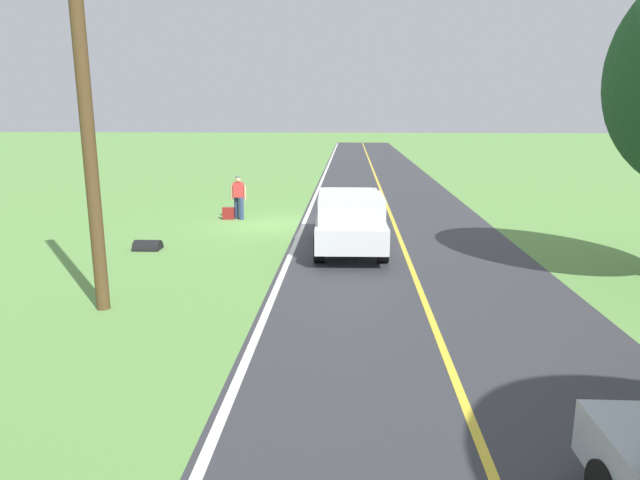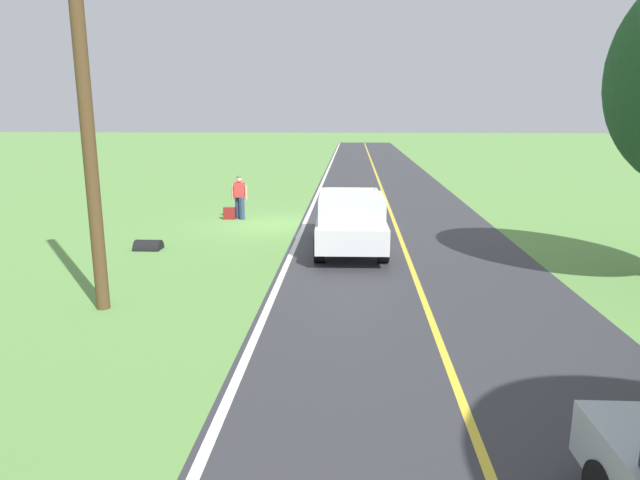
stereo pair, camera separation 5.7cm
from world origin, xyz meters
TOP-DOWN VIEW (x-y plane):
  - ground_plane at (0.00, 0.00)m, footprint 200.00×200.00m
  - road_surface at (-4.71, 0.00)m, footprint 7.25×120.00m
  - lane_edge_line at (-1.27, 0.00)m, footprint 0.16×117.60m
  - lane_centre_line at (-4.71, 0.00)m, footprint 0.14×117.60m
  - hitchhiker_walking at (1.38, -1.07)m, footprint 0.62×0.51m
  - suitcase_carried at (1.79, -0.95)m, footprint 0.47×0.23m
  - pickup_truck_passing at (-3.03, 3.89)m, footprint 2.20×5.45m
  - utility_pole_roadside at (2.28, 9.47)m, footprint 0.28×0.28m
  - drainage_culvert at (3.21, 4.17)m, footprint 0.80×0.60m

SIDE VIEW (x-z plane):
  - ground_plane at x=0.00m, z-range 0.00..0.00m
  - drainage_culvert at x=3.21m, z-range -0.30..0.30m
  - road_surface at x=-4.71m, z-range 0.00..0.00m
  - lane_edge_line at x=-1.27m, z-range 0.00..0.01m
  - lane_centre_line at x=-4.71m, z-range 0.00..0.01m
  - suitcase_carried at x=1.79m, z-range 0.00..0.48m
  - pickup_truck_passing at x=-3.03m, z-range 0.06..1.88m
  - hitchhiker_walking at x=1.38m, z-range 0.11..1.85m
  - utility_pole_roadside at x=2.28m, z-range 0.00..8.66m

